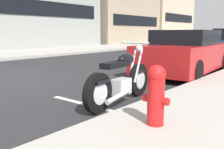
{
  "coord_description": "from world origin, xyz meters",
  "views": [
    {
      "loc": [
        -3.19,
        -6.88,
        1.33
      ],
      "look_at": [
        0.48,
        -3.85,
        0.53
      ],
      "focal_mm": 40.43,
      "sensor_mm": 36.0,
      "label": 1
    }
  ],
  "objects_px": {
    "parked_motorcycle": "(121,80)",
    "car_opposite_curb": "(176,39)",
    "fire_hydrant": "(156,93)",
    "parked_car_across_street": "(186,53)"
  },
  "relations": [
    {
      "from": "fire_hydrant",
      "to": "car_opposite_curb",
      "type": "bearing_deg",
      "value": 24.87
    },
    {
      "from": "parked_motorcycle",
      "to": "parked_car_across_street",
      "type": "bearing_deg",
      "value": 1.47
    },
    {
      "from": "parked_car_across_street",
      "to": "fire_hydrant",
      "type": "relative_size",
      "value": 5.52
    },
    {
      "from": "parked_motorcycle",
      "to": "parked_car_across_street",
      "type": "xyz_separation_m",
      "value": [
        4.11,
        0.52,
        0.22
      ]
    },
    {
      "from": "parked_car_across_street",
      "to": "parked_motorcycle",
      "type": "bearing_deg",
      "value": -175.9
    },
    {
      "from": "parked_car_across_street",
      "to": "car_opposite_curb",
      "type": "height_order",
      "value": "car_opposite_curb"
    },
    {
      "from": "parked_motorcycle",
      "to": "fire_hydrant",
      "type": "xyz_separation_m",
      "value": [
        -0.91,
        -1.25,
        0.12
      ]
    },
    {
      "from": "parked_motorcycle",
      "to": "car_opposite_curb",
      "type": "height_order",
      "value": "car_opposite_curb"
    },
    {
      "from": "parked_motorcycle",
      "to": "car_opposite_curb",
      "type": "bearing_deg",
      "value": 16.96
    },
    {
      "from": "parked_motorcycle",
      "to": "fire_hydrant",
      "type": "height_order",
      "value": "parked_motorcycle"
    }
  ]
}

